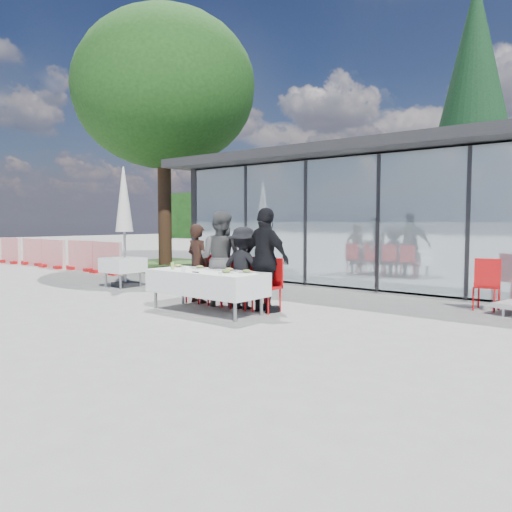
{
  "coord_description": "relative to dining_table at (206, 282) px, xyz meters",
  "views": [
    {
      "loc": [
        5.93,
        -6.49,
        1.65
      ],
      "look_at": [
        -0.25,
        1.2,
        0.96
      ],
      "focal_mm": 35.0,
      "sensor_mm": 36.0,
      "label": 1
    }
  ],
  "objects": [
    {
      "name": "folded_eyeglasses",
      "position": [
        0.07,
        -0.34,
        0.22
      ],
      "size": [
        0.14,
        0.03,
        0.01
      ],
      "primitive_type": "cube",
      "color": "black",
      "rests_on": "dining_table"
    },
    {
      "name": "treeline",
      "position": [
        -1.58,
        28.03,
        1.66
      ],
      "size": [
        62.5,
        2.0,
        4.4
      ],
      "color": "#143811",
      "rests_on": "ground"
    },
    {
      "name": "plate_b",
      "position": [
        -0.35,
        0.18,
        0.24
      ],
      "size": [
        0.28,
        0.28,
        0.07
      ],
      "color": "white",
      "rests_on": "dining_table"
    },
    {
      "name": "diner_a",
      "position": [
        -0.86,
        0.64,
        0.26
      ],
      "size": [
        0.62,
        0.62,
        1.59
      ],
      "primitive_type": "imported",
      "rotation": [
        0.0,
        0.0,
        3.06
      ],
      "color": "black",
      "rests_on": "ground"
    },
    {
      "name": "diner_c",
      "position": [
        0.34,
        0.64,
        0.23
      ],
      "size": [
        1.12,
        1.12,
        1.54
      ],
      "primitive_type": "imported",
      "rotation": [
        0.0,
        0.0,
        3.28
      ],
      "color": "black",
      "rests_on": "ground"
    },
    {
      "name": "diner_chair_b",
      "position": [
        -0.24,
        0.75,
        -0.0
      ],
      "size": [
        0.44,
        0.44,
        0.97
      ],
      "color": "#BC0C0E",
      "rests_on": "ground"
    },
    {
      "name": "diner_chair_d",
      "position": [
        0.87,
        0.75,
        -0.0
      ],
      "size": [
        0.44,
        0.44,
        0.97
      ],
      "color": "#BC0C0E",
      "rests_on": "ground"
    },
    {
      "name": "spare_table_left",
      "position": [
        -4.02,
        1.13,
        0.02
      ],
      "size": [
        0.86,
        0.86,
        0.74
      ],
      "color": "white",
      "rests_on": "ground"
    },
    {
      "name": "market_umbrella",
      "position": [
        -4.05,
        1.22,
        1.45
      ],
      "size": [
        0.5,
        0.5,
        3.0
      ],
      "color": "black",
      "rests_on": "ground"
    },
    {
      "name": "dining_table",
      "position": [
        0.0,
        0.0,
        0.0
      ],
      "size": [
        2.26,
        0.96,
        0.75
      ],
      "color": "white",
      "rests_on": "ground"
    },
    {
      "name": "grass_patch",
      "position": [
        -8.08,
        6.03,
        -0.53
      ],
      "size": [
        5.0,
        5.0,
        0.02
      ],
      "primitive_type": "cube",
      "color": "#385926",
      "rests_on": "ground"
    },
    {
      "name": "ground",
      "position": [
        0.42,
        0.03,
        -0.54
      ],
      "size": [
        90.0,
        90.0,
        0.0
      ],
      "primitive_type": "plane",
      "color": "gray",
      "rests_on": "ground"
    },
    {
      "name": "spare_chair_b",
      "position": [
        3.97,
        3.27,
        -0.0
      ],
      "size": [
        0.54,
        0.54,
        0.97
      ],
      "color": "#BC0C0E",
      "rests_on": "ground"
    },
    {
      "name": "pavilion",
      "position": [
        2.42,
        8.2,
        1.61
      ],
      "size": [
        14.8,
        8.8,
        3.44
      ],
      "color": "gray",
      "rests_on": "ground"
    },
    {
      "name": "diner_chair_a",
      "position": [
        -0.86,
        0.75,
        -0.0
      ],
      "size": [
        0.44,
        0.44,
        0.97
      ],
      "color": "#BC0C0E",
      "rests_on": "ground"
    },
    {
      "name": "deciduous_tree",
      "position": [
        -8.08,
        6.03,
        5.94
      ],
      "size": [
        7.04,
        6.4,
        9.38
      ],
      "color": "#382316",
      "rests_on": "ground"
    },
    {
      "name": "drinking_glasses",
      "position": [
        -0.26,
        -0.32,
        0.26
      ],
      "size": [
        0.07,
        0.07,
        0.1
      ],
      "color": "silver",
      "rests_on": "dining_table"
    },
    {
      "name": "diner_b",
      "position": [
        -0.24,
        0.64,
        0.38
      ],
      "size": [
        1.1,
        1.1,
        1.84
      ],
      "primitive_type": "imported",
      "rotation": [
        0.0,
        0.0,
        3.42
      ],
      "color": "#525252",
      "rests_on": "ground"
    },
    {
      "name": "juice_bottle",
      "position": [
        -0.69,
        -0.19,
        0.28
      ],
      "size": [
        0.06,
        0.06,
        0.13
      ],
      "primitive_type": "cylinder",
      "color": "#89BB4E",
      "rests_on": "dining_table"
    },
    {
      "name": "diner_d",
      "position": [
        0.87,
        0.64,
        0.41
      ],
      "size": [
        1.28,
        1.28,
        1.9
      ],
      "primitive_type": "imported",
      "rotation": [
        0.0,
        0.0,
        2.97
      ],
      "color": "black",
      "rests_on": "ground"
    },
    {
      "name": "diner_chair_c",
      "position": [
        0.34,
        0.75,
        -0.0
      ],
      "size": [
        0.44,
        0.44,
        0.97
      ],
      "color": "#BC0C0E",
      "rests_on": "ground"
    },
    {
      "name": "plate_extra",
      "position": [
        0.61,
        -0.14,
        0.24
      ],
      "size": [
        0.28,
        0.28,
        0.07
      ],
      "color": "white",
      "rests_on": "dining_table"
    },
    {
      "name": "plate_c",
      "position": [
        0.42,
        0.16,
        0.24
      ],
      "size": [
        0.28,
        0.28,
        0.07
      ],
      "color": "white",
      "rests_on": "dining_table"
    },
    {
      "name": "plate_d",
      "position": [
        0.86,
        0.12,
        0.24
      ],
      "size": [
        0.28,
        0.28,
        0.07
      ],
      "color": "white",
      "rests_on": "dining_table"
    },
    {
      "name": "construction_barriers",
      "position": [
        -10.26,
        2.82,
        -0.1
      ],
      "size": [
        7.8,
        0.6,
        1.0
      ],
      "color": "red",
      "rests_on": "ground"
    },
    {
      "name": "conifer_tree",
      "position": [
        0.92,
        13.03,
        5.45
      ],
      "size": [
        4.0,
        4.0,
        10.5
      ],
      "color": "#382316",
      "rests_on": "ground"
    },
    {
      "name": "plate_a",
      "position": [
        -0.85,
        0.09,
        0.24
      ],
      "size": [
        0.28,
        0.28,
        0.07
      ],
      "color": "white",
      "rests_on": "dining_table"
    }
  ]
}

